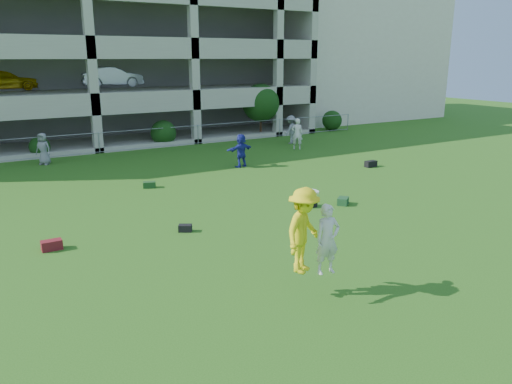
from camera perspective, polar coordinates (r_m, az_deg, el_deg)
ground at (r=12.30m, az=4.64°, el=-9.89°), size 100.00×100.00×0.00m
stucco_building at (r=47.37m, az=8.09°, el=14.78°), size 16.00×14.00×10.00m
bystander_c at (r=27.01m, az=-23.14°, el=4.56°), size 0.91×0.89×1.59m
bystander_d at (r=24.32m, az=-1.72°, el=4.76°), size 1.57×0.77×1.62m
bystander_e at (r=29.20m, az=4.72°, el=6.65°), size 0.78×0.72×1.80m
bystander_f at (r=31.13m, az=3.99°, el=7.13°), size 1.29×1.10×1.73m
bag_red_a at (r=15.07m, az=-22.31°, el=-5.63°), size 0.55×0.30×0.28m
bag_black_b at (r=15.54m, az=-8.09°, el=-4.11°), size 0.47×0.42×0.22m
bag_green_c at (r=18.43m, az=9.91°, el=-1.03°), size 0.61×0.59×0.26m
crate_d at (r=18.00m, az=6.27°, el=-1.21°), size 0.37×0.37×0.30m
bag_black_e at (r=25.07m, az=12.98°, el=3.16°), size 0.60×0.31×0.30m
bag_green_g at (r=20.96m, az=-12.08°, el=0.82°), size 0.57×0.45×0.25m
frisbee_contest at (r=10.99m, az=5.96°, el=-4.57°), size 1.61×1.23×2.05m
parking_garage at (r=37.33m, az=-21.48°, el=15.41°), size 30.00×14.00×12.00m
fence at (r=29.15m, az=-17.50°, el=5.41°), size 36.06×0.06×1.20m
shrub_row at (r=31.04m, az=-9.63°, el=8.13°), size 34.38×2.52×3.50m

